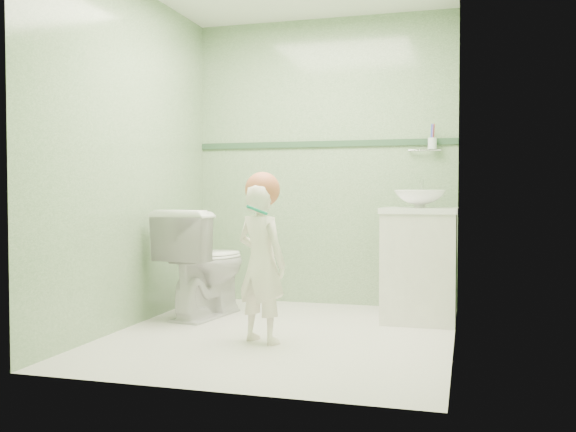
% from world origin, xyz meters
% --- Properties ---
extents(ground, '(2.50, 2.50, 0.00)m').
position_xyz_m(ground, '(0.00, 0.00, 0.00)').
color(ground, silver).
rests_on(ground, ground).
extents(room_shell, '(2.50, 2.54, 2.40)m').
position_xyz_m(room_shell, '(0.00, 0.00, 1.20)').
color(room_shell, '#7FA575').
rests_on(room_shell, ground).
extents(trim_stripe, '(2.20, 0.02, 0.05)m').
position_xyz_m(trim_stripe, '(0.00, 1.24, 1.35)').
color(trim_stripe, '#305237').
rests_on(trim_stripe, room_shell).
extents(vanity, '(0.52, 0.50, 0.80)m').
position_xyz_m(vanity, '(0.84, 0.70, 0.40)').
color(vanity, silver).
rests_on(vanity, ground).
extents(counter, '(0.54, 0.52, 0.04)m').
position_xyz_m(counter, '(0.84, 0.70, 0.81)').
color(counter, white).
rests_on(counter, vanity).
extents(basin, '(0.37, 0.37, 0.13)m').
position_xyz_m(basin, '(0.84, 0.70, 0.89)').
color(basin, white).
rests_on(basin, counter).
extents(faucet, '(0.03, 0.13, 0.18)m').
position_xyz_m(faucet, '(0.84, 0.89, 0.97)').
color(faucet, silver).
rests_on(faucet, counter).
extents(cup_holder, '(0.26, 0.07, 0.21)m').
position_xyz_m(cup_holder, '(0.89, 1.18, 1.33)').
color(cup_holder, silver).
rests_on(cup_holder, room_shell).
extents(toilet, '(0.57, 0.86, 0.82)m').
position_xyz_m(toilet, '(-0.74, 0.45, 0.41)').
color(toilet, white).
rests_on(toilet, ground).
extents(toddler, '(0.43, 0.36, 0.99)m').
position_xyz_m(toddler, '(-0.06, -0.24, 0.50)').
color(toddler, white).
rests_on(toddler, ground).
extents(hair_cap, '(0.22, 0.22, 0.22)m').
position_xyz_m(hair_cap, '(-0.06, -0.21, 0.96)').
color(hair_cap, '#C46641').
rests_on(hair_cap, toddler).
extents(teal_toothbrush, '(0.11, 0.14, 0.08)m').
position_xyz_m(teal_toothbrush, '(-0.04, -0.38, 0.84)').
color(teal_toothbrush, '#0F7F5D').
rests_on(teal_toothbrush, toddler).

